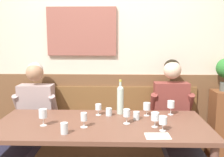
# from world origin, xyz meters

# --- Properties ---
(room_wall_back) EXTENTS (6.80, 0.12, 2.80)m
(room_wall_back) POSITION_xyz_m (-0.00, 1.09, 1.40)
(room_wall_back) COLOR beige
(room_wall_back) RESTS_ON ground
(wood_wainscot_panel) EXTENTS (6.80, 0.03, 1.10)m
(wood_wainscot_panel) POSITION_xyz_m (0.00, 1.04, 0.55)
(wood_wainscot_panel) COLOR brown
(wood_wainscot_panel) RESTS_ON ground
(wall_bench) EXTENTS (2.37, 0.42, 0.94)m
(wall_bench) POSITION_xyz_m (0.00, 0.83, 0.28)
(wall_bench) COLOR brown
(wall_bench) RESTS_ON ground
(dining_table) EXTENTS (2.07, 0.90, 0.75)m
(dining_table) POSITION_xyz_m (0.00, 0.10, 0.67)
(dining_table) COLOR brown
(dining_table) RESTS_ON ground
(person_center_left_seat) EXTENTS (0.53, 1.34, 1.28)m
(person_center_left_seat) POSITION_xyz_m (-0.87, 0.43, 0.61)
(person_center_left_seat) COLOR #33322E
(person_center_left_seat) RESTS_ON ground
(person_left_seat) EXTENTS (0.52, 1.34, 1.32)m
(person_left_seat) POSITION_xyz_m (0.82, 0.43, 0.63)
(person_left_seat) COLOR #2E2C36
(person_left_seat) RESTS_ON ground
(wine_bottle_clear_water) EXTENTS (0.07, 0.07, 0.38)m
(wine_bottle_clear_water) POSITION_xyz_m (0.19, 0.42, 0.92)
(wine_bottle_clear_water) COLOR #B4CBBB
(wine_bottle_clear_water) RESTS_ON dining_table
(wine_glass_center_rear) EXTENTS (0.08, 0.08, 0.14)m
(wine_glass_center_rear) POSITION_xyz_m (0.47, 0.36, 0.85)
(wine_glass_center_rear) COLOR silver
(wine_glass_center_rear) RESTS_ON dining_table
(wine_glass_near_bucket) EXTENTS (0.07, 0.07, 0.13)m
(wine_glass_near_bucket) POSITION_xyz_m (0.57, -0.09, 0.84)
(wine_glass_near_bucket) COLOR silver
(wine_glass_near_bucket) RESTS_ON dining_table
(wine_glass_mid_left) EXTENTS (0.08, 0.08, 0.14)m
(wine_glass_mid_left) POSITION_xyz_m (0.51, 0.01, 0.85)
(wine_glass_mid_left) COLOR silver
(wine_glass_mid_left) RESTS_ON dining_table
(wine_glass_right_end) EXTENTS (0.07, 0.07, 0.12)m
(wine_glass_right_end) POSITION_xyz_m (-0.05, 0.36, 0.84)
(wine_glass_right_end) COLOR silver
(wine_glass_right_end) RESTS_ON dining_table
(wine_glass_center_front) EXTENTS (0.08, 0.08, 0.16)m
(wine_glass_center_front) POSITION_xyz_m (-0.54, 0.02, 0.86)
(wine_glass_center_front) COLOR silver
(wine_glass_center_front) RESTS_ON dining_table
(wine_glass_left_end) EXTENTS (0.07, 0.07, 0.14)m
(wine_glass_left_end) POSITION_xyz_m (0.25, 0.10, 0.85)
(wine_glass_left_end) COLOR silver
(wine_glass_left_end) RESTS_ON dining_table
(wine_glass_mid_right) EXTENTS (0.07, 0.07, 0.14)m
(wine_glass_mid_right) POSITION_xyz_m (-0.15, -0.01, 0.84)
(wine_glass_mid_right) COLOR silver
(wine_glass_mid_right) RESTS_ON dining_table
(wine_glass_by_bottle) EXTENTS (0.08, 0.08, 0.15)m
(wine_glass_by_bottle) POSITION_xyz_m (0.73, 0.40, 0.86)
(wine_glass_by_bottle) COLOR silver
(wine_glass_by_bottle) RESTS_ON dining_table
(water_tumbler_right) EXTENTS (0.07, 0.07, 0.08)m
(water_tumbler_right) POSITION_xyz_m (0.07, 0.35, 0.79)
(water_tumbler_right) COLOR silver
(water_tumbler_right) RESTS_ON dining_table
(water_tumbler_center) EXTENTS (0.07, 0.07, 0.08)m
(water_tumbler_center) POSITION_xyz_m (0.35, 0.22, 0.79)
(water_tumbler_center) COLOR silver
(water_tumbler_center) RESTS_ON dining_table
(water_tumbler_left) EXTENTS (0.06, 0.06, 0.10)m
(water_tumbler_left) POSITION_xyz_m (-0.30, -0.18, 0.80)
(water_tumbler_left) COLOR silver
(water_tumbler_left) RESTS_ON dining_table
(tasting_sheet_left_guest) EXTENTS (0.22, 0.16, 0.00)m
(tasting_sheet_left_guest) POSITION_xyz_m (0.50, -0.21, 0.75)
(tasting_sheet_left_guest) COLOR white
(tasting_sheet_left_guest) RESTS_ON dining_table
(corner_pedestal) EXTENTS (0.28, 0.28, 0.92)m
(corner_pedestal) POSITION_xyz_m (1.48, 0.86, 0.46)
(corner_pedestal) COLOR brown
(corner_pedestal) RESTS_ON ground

